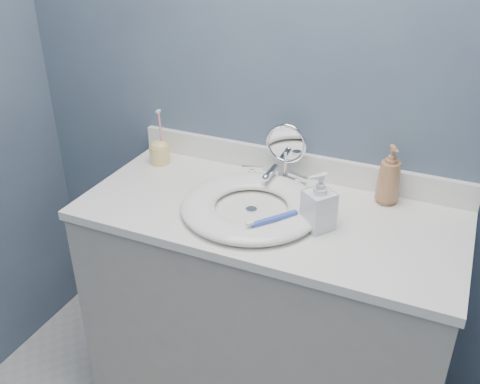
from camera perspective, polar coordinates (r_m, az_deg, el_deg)
The scene contains 12 objects.
back_wall at distance 1.82m, azimuth 6.62°, elevation 10.93°, with size 2.20×0.02×2.40m, color #47516A.
vanity_cabinet at distance 1.98m, azimuth 2.79°, elevation -13.30°, with size 1.20×0.55×0.85m, color #AAA69C.
countertop at distance 1.72m, azimuth 3.13°, elevation -2.34°, with size 1.22×0.57×0.03m, color white.
backsplash at distance 1.91m, azimuth 6.05°, elevation 2.95°, with size 1.22×0.02×0.09m, color white.
basin at distance 1.69m, azimuth 1.22°, elevation -1.48°, with size 0.45×0.45×0.04m, color white, non-canonical shape.
drain at distance 1.70m, azimuth 1.21°, elevation -1.91°, with size 0.04×0.04×0.01m, color silver.
faucet at distance 1.85m, azimuth 3.60°, elevation 1.57°, with size 0.25×0.13×0.07m.
makeup_mirror at distance 1.84m, azimuth 4.91°, elevation 4.47°, with size 0.14×0.08×0.21m.
soap_bottle_amber at distance 1.77m, azimuth 15.65°, elevation 1.78°, with size 0.08×0.08×0.20m, color #A5704A.
soap_bottle_clear at distance 1.59m, azimuth 8.45°, elevation -0.98°, with size 0.08×0.08×0.18m, color white.
toothbrush_holder at distance 2.01m, azimuth -8.57°, elevation 4.34°, with size 0.07×0.07×0.21m.
toothbrush_lying at distance 1.58m, azimuth 3.51°, elevation -2.91°, with size 0.12×0.15×0.02m.
Camera 1 is at (0.51, -0.40, 1.75)m, focal length 40.00 mm.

